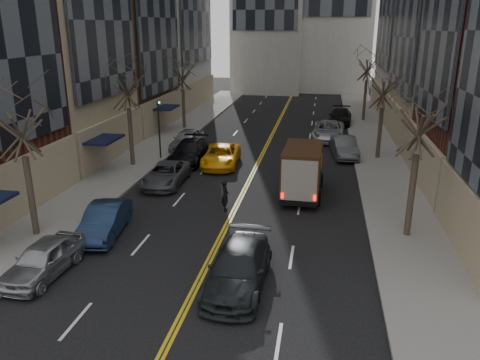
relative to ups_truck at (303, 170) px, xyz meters
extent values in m
cube|color=slate|center=(-12.53, 10.97, -1.48)|extent=(4.00, 66.00, 0.15)
cube|color=slate|center=(5.47, 10.97, -1.48)|extent=(4.00, 66.00, 0.15)
cube|color=black|center=(-13.53, 1.97, 0.85)|extent=(2.00, 3.00, 0.15)
cube|color=black|center=(-14.43, 1.97, -0.20)|extent=(0.20, 3.00, 2.50)
cube|color=black|center=(-13.53, 14.97, 0.85)|extent=(2.00, 3.00, 0.15)
cube|color=black|center=(-14.43, 14.97, -0.20)|extent=(0.20, 3.00, 2.50)
cylinder|color=#382D23|center=(-12.33, -8.03, 0.51)|extent=(0.30, 0.30, 3.83)
cylinder|color=#382D23|center=(-12.33, 3.97, 0.62)|extent=(0.30, 0.30, 4.05)
cylinder|color=#382D23|center=(-12.33, 16.97, 0.44)|extent=(0.30, 0.30, 3.69)
cylinder|color=#382D23|center=(5.27, -5.03, 0.58)|extent=(0.30, 0.30, 3.96)
cylinder|color=#382D23|center=(5.27, 8.97, 0.49)|extent=(0.30, 0.30, 3.78)
cylinder|color=#382D23|center=(5.27, 23.97, 0.67)|extent=(0.30, 0.30, 4.14)
cylinder|color=black|center=(-10.93, 5.97, 0.50)|extent=(0.12, 0.12, 3.80)
imported|color=black|center=(-10.93, 5.97, 2.85)|extent=(0.15, 0.18, 0.90)
sphere|color=#0CE526|center=(-10.78, 5.87, 2.80)|extent=(0.14, 0.14, 0.14)
cube|color=black|center=(0.00, 0.00, -1.07)|extent=(2.09, 5.69, 0.26)
cube|color=black|center=(0.06, 2.07, -0.19)|extent=(2.11, 1.55, 1.85)
cube|color=black|center=(-0.01, -0.49, 0.21)|extent=(2.23, 4.37, 2.64)
cube|color=black|center=(-0.07, -2.71, -1.07)|extent=(2.03, 0.21, 0.26)
cube|color=red|center=(-0.95, -2.71, -0.67)|extent=(0.16, 0.06, 0.31)
cube|color=red|center=(0.81, -2.75, -0.67)|extent=(0.16, 0.06, 0.31)
cube|color=gold|center=(-1.09, -0.41, 0.74)|extent=(0.06, 0.79, 0.79)
cube|color=gold|center=(1.06, -0.47, 0.74)|extent=(0.06, 0.79, 0.79)
cylinder|color=black|center=(-0.99, 1.88, -1.13)|extent=(0.27, 0.85, 0.85)
cylinder|color=black|center=(1.09, 1.82, -1.13)|extent=(0.27, 0.85, 0.85)
cylinder|color=black|center=(-1.08, -1.47, -1.13)|extent=(0.27, 0.85, 0.85)
cylinder|color=black|center=(1.00, -1.53, -1.13)|extent=(0.27, 0.85, 0.85)
imported|color=black|center=(-1.91, -10.81, -0.78)|extent=(2.27, 5.35, 1.54)
cube|color=black|center=(-1.91, -10.04, -0.15)|extent=(0.13, 0.04, 0.09)
cube|color=blue|center=(-1.91, -10.07, -0.15)|extent=(0.10, 0.01, 0.06)
imported|color=#FCAD0A|center=(-6.08, 5.23, -0.82)|extent=(2.83, 5.47, 1.47)
imported|color=black|center=(-4.01, -3.23, -0.68)|extent=(0.57, 0.72, 1.74)
imported|color=#999DA0|center=(-9.83, -11.36, -0.83)|extent=(1.90, 4.32, 1.45)
imported|color=#13213C|center=(-9.12, -7.30, -0.81)|extent=(2.18, 4.69, 1.49)
imported|color=#4A4B51|center=(-8.63, 0.45, -0.87)|extent=(2.42, 5.00, 1.37)
imported|color=black|center=(-8.63, 5.80, -0.76)|extent=(2.47, 5.55, 1.58)
imported|color=#B2B5BA|center=(-9.83, 9.41, -0.74)|extent=(2.13, 4.84, 1.62)
imported|color=#4A4D52|center=(2.77, 9.20, -0.77)|extent=(2.22, 4.92, 1.57)
imported|color=#B0B3B8|center=(1.57, 14.80, -0.74)|extent=(2.95, 5.96, 1.62)
imported|color=black|center=(2.77, 21.82, -0.76)|extent=(2.63, 5.64, 1.59)
camera|label=1|loc=(0.95, -26.61, 8.16)|focal=35.00mm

